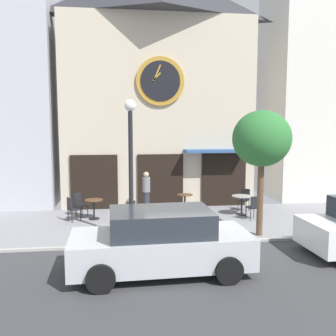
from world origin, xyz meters
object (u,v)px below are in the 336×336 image
object	(u,v)px
cafe_chair_facing_wall	(80,203)
parked_car_silver	(161,242)
cafe_table_near_door	(94,206)
pedestrian_grey	(146,192)
cafe_table_center	(185,200)
cafe_table_near_curb	(153,215)
cafe_table_center_left	(242,201)
street_lamp	(131,169)
cafe_chair_by_entrance	(254,206)
cafe_chair_right_end	(72,207)
cafe_chair_mid_row	(244,198)
cafe_chair_left_end	(133,212)
street_tree	(262,140)

from	to	relation	value
cafe_chair_facing_wall	parked_car_silver	distance (m)	6.52
cafe_table_near_door	pedestrian_grey	world-z (taller)	pedestrian_grey
cafe_table_center	cafe_chair_facing_wall	distance (m)	4.18
parked_car_silver	cafe_chair_facing_wall	bearing A→B (deg)	112.96
cafe_table_near_door	pedestrian_grey	bearing A→B (deg)	21.92
cafe_table_near_curb	cafe_table_center_left	xyz separation A→B (m)	(3.66, 1.63, 0.07)
street_lamp	cafe_table_center	distance (m)	4.20
street_lamp	pedestrian_grey	bearing A→B (deg)	78.02
cafe_chair_by_entrance	pedestrian_grey	distance (m)	4.27
cafe_table_near_curb	cafe_chair_right_end	world-z (taller)	cafe_chair_right_end
cafe_table_center_left	cafe_chair_by_entrance	distance (m)	0.79
street_lamp	cafe_table_near_curb	distance (m)	2.02
cafe_table_center	cafe_chair_by_entrance	world-z (taller)	cafe_chair_by_entrance
cafe_chair_mid_row	cafe_chair_right_end	size ratio (longest dim) A/B	1.00
cafe_table_near_door	cafe_chair_facing_wall	world-z (taller)	cafe_chair_facing_wall
cafe_table_near_curb	cafe_chair_left_end	bearing A→B (deg)	146.67
cafe_table_near_door	cafe_table_center	xyz separation A→B (m)	(3.59, 0.61, -0.02)
cafe_table_near_curb	parked_car_silver	size ratio (longest dim) A/B	0.17
cafe_table_near_curb	cafe_chair_left_end	size ratio (longest dim) A/B	0.84
street_lamp	cafe_table_near_curb	world-z (taller)	street_lamp
cafe_table_near_curb	cafe_chair_mid_row	bearing A→B (deg)	30.56
cafe_table_near_door	cafe_chair_left_end	distance (m)	1.91
cafe_table_center_left	pedestrian_grey	xyz separation A→B (m)	(-3.71, 0.90, 0.29)
street_tree	cafe_chair_right_end	world-z (taller)	street_tree
cafe_table_center	street_lamp	bearing A→B (deg)	-125.97
street_lamp	parked_car_silver	distance (m)	3.30
cafe_table_near_door	cafe_chair_by_entrance	xyz separation A→B (m)	(5.97, -0.83, 0.00)
cafe_chair_right_end	parked_car_silver	size ratio (longest dim) A/B	0.21
cafe_table_near_curb	cafe_chair_left_end	world-z (taller)	cafe_chair_left_end
cafe_table_near_curb	pedestrian_grey	xyz separation A→B (m)	(-0.06, 2.52, 0.36)
cafe_chair_left_end	cafe_chair_right_end	bearing A→B (deg)	155.24
street_tree	cafe_table_near_door	world-z (taller)	street_tree
cafe_table_near_door	cafe_table_center_left	xyz separation A→B (m)	(5.76, -0.07, 0.05)
cafe_chair_mid_row	parked_car_silver	xyz separation A→B (m)	(-4.17, -6.07, 0.23)
cafe_chair_mid_row	cafe_chair_left_end	bearing A→B (deg)	-157.55
cafe_chair_left_end	parked_car_silver	world-z (taller)	parked_car_silver
street_tree	street_lamp	bearing A→B (deg)	176.36
cafe_table_center	cafe_chair_facing_wall	world-z (taller)	cafe_chair_facing_wall
cafe_table_center_left	cafe_chair_left_end	xyz separation A→B (m)	(-4.32, -1.19, -0.04)
cafe_table_center_left	cafe_chair_right_end	world-z (taller)	cafe_chair_right_end
cafe_table_center_left	pedestrian_grey	distance (m)	3.83
cafe_chair_right_end	pedestrian_grey	xyz separation A→B (m)	(2.82, 1.07, 0.33)
cafe_table_near_door	cafe_table_center	bearing A→B (deg)	9.61
cafe_chair_right_end	cafe_chair_facing_wall	bearing A→B (deg)	77.84
cafe_table_center_left	street_tree	bearing A→B (deg)	-96.48
cafe_table_near_door	pedestrian_grey	xyz separation A→B (m)	(2.04, 0.82, 0.34)
cafe_chair_by_entrance	parked_car_silver	size ratio (longest dim) A/B	0.21
street_lamp	cafe_table_center_left	size ratio (longest dim) A/B	5.49
cafe_chair_facing_wall	pedestrian_grey	bearing A→B (deg)	4.77
cafe_chair_by_entrance	cafe_chair_facing_wall	distance (m)	6.71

